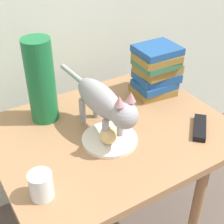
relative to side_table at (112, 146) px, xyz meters
The scene contains 8 objects.
side_table is the anchor object (origin of this frame).
plate 0.11m from the side_table, 128.98° to the right, with size 0.20×0.20×0.01m, color silver.
bread_roll 0.14m from the side_table, 130.66° to the right, with size 0.08×0.06×0.05m, color #E0BC7A.
cat 0.21m from the side_table, behind, with size 0.10×0.48×0.23m.
book_stack 0.38m from the side_table, 23.42° to the left, with size 0.20×0.17×0.22m.
green_vase 0.36m from the side_table, 131.38° to the left, with size 0.10×0.10×0.33m, color #196B38.
candle_jar 0.39m from the side_table, 154.27° to the right, with size 0.07×0.07×0.08m.
tv_remote 0.34m from the side_table, 31.69° to the right, with size 0.15×0.04×0.02m, color black.
Camera 1 is at (-0.51, -0.83, 1.36)m, focal length 53.05 mm.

